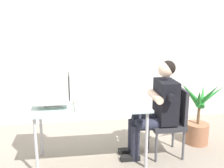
% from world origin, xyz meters
% --- Properties ---
extents(ground_plane, '(12.00, 12.00, 0.00)m').
position_xyz_m(ground_plane, '(0.00, 0.00, 0.00)').
color(ground_plane, gray).
extents(wall_back, '(8.00, 0.10, 3.00)m').
position_xyz_m(wall_back, '(0.30, 1.40, 1.50)').
color(wall_back, silver).
rests_on(wall_back, ground_plane).
extents(desk, '(1.37, 0.61, 0.73)m').
position_xyz_m(desk, '(0.00, 0.00, 0.66)').
color(desk, '#B7B7BC').
rests_on(desk, ground_plane).
extents(crt_monitor, '(0.40, 0.36, 0.41)m').
position_xyz_m(crt_monitor, '(-0.44, 0.03, 0.96)').
color(crt_monitor, silver).
rests_on(crt_monitor, desk).
extents(keyboard, '(0.17, 0.45, 0.03)m').
position_xyz_m(keyboard, '(-0.12, -0.04, 0.74)').
color(keyboard, beige).
rests_on(keyboard, desk).
extents(office_chair, '(0.41, 0.41, 0.88)m').
position_xyz_m(office_chair, '(1.02, 0.03, 0.49)').
color(office_chair, '#4C4C51').
rests_on(office_chair, ground_plane).
extents(person_seated, '(0.69, 0.59, 1.24)m').
position_xyz_m(person_seated, '(0.84, 0.03, 0.67)').
color(person_seated, black).
rests_on(person_seated, ground_plane).
extents(potted_plant, '(0.66, 0.65, 0.93)m').
position_xyz_m(potted_plant, '(1.52, 0.28, 0.35)').
color(potted_plant, '#9E6647').
rests_on(potted_plant, ground_plane).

